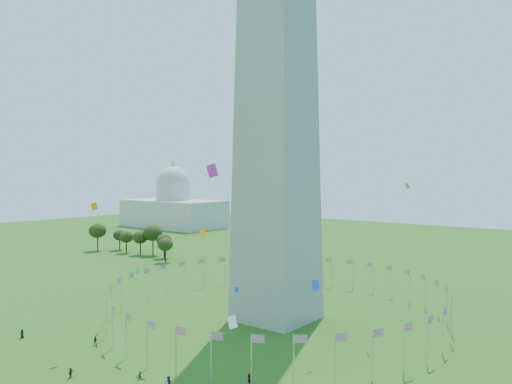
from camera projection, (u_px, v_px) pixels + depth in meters
flag_ring at (276, 300)px, 121.71m from camera, size 80.24×80.24×9.00m
capitol_building at (173, 193)px, 334.51m from camera, size 70.00×35.00×46.00m
kites_aloft at (237, 267)px, 96.30m from camera, size 124.66×69.64×32.73m
tree_line_west at (135, 242)px, 219.94m from camera, size 55.51×16.09×13.10m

